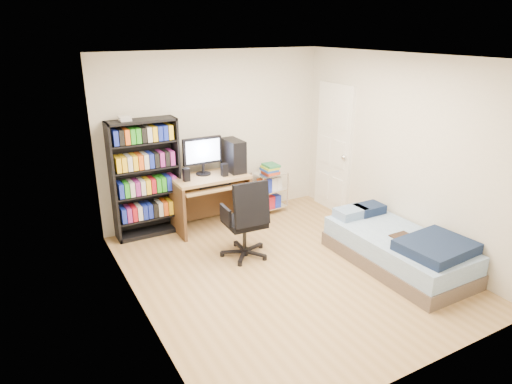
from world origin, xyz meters
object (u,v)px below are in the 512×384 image
bed (399,249)px  computer_desk (215,179)px  media_shelf (146,177)px  office_chair (246,233)px

bed → computer_desk: bearing=122.7°
media_shelf → office_chair: size_ratio=1.63×
computer_desk → bed: size_ratio=0.73×
media_shelf → bed: 3.46m
bed → media_shelf: bearing=134.9°
office_chair → bed: 1.90m
media_shelf → computer_desk: 0.99m
media_shelf → computer_desk: (0.97, -0.17, -0.12)m
office_chair → bed: bearing=-33.1°
office_chair → media_shelf: bearing=127.7°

